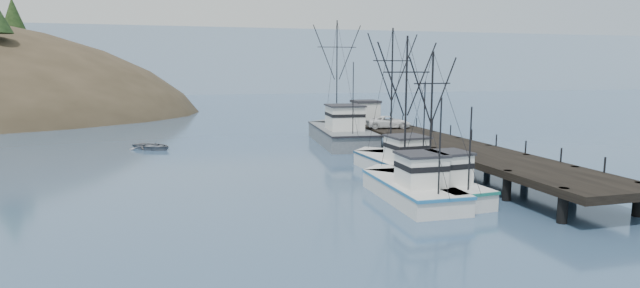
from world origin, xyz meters
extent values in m
plane|color=#314D6E|center=(0.00, 0.00, 0.00)|extent=(400.00, 400.00, 0.00)
cube|color=black|center=(14.00, 16.00, 1.75)|extent=(6.00, 44.00, 0.50)
cylinder|color=black|center=(11.40, -4.00, 1.00)|extent=(0.56, 0.56, 2.00)
cylinder|color=black|center=(16.60, -4.00, 1.00)|extent=(0.56, 0.56, 2.00)
cylinder|color=black|center=(11.40, 1.00, 1.00)|extent=(0.56, 0.56, 2.00)
cylinder|color=black|center=(16.60, 1.00, 1.00)|extent=(0.56, 0.56, 2.00)
cylinder|color=black|center=(11.40, 6.00, 1.00)|extent=(0.56, 0.56, 2.00)
cylinder|color=black|center=(16.60, 6.00, 1.00)|extent=(0.56, 0.56, 2.00)
cylinder|color=black|center=(11.40, 11.00, 1.00)|extent=(0.56, 0.56, 2.00)
cylinder|color=black|center=(16.60, 11.00, 1.00)|extent=(0.56, 0.56, 2.00)
cylinder|color=black|center=(11.40, 16.00, 1.00)|extent=(0.56, 0.56, 2.00)
cylinder|color=black|center=(16.60, 16.00, 1.00)|extent=(0.56, 0.56, 2.00)
cylinder|color=black|center=(11.40, 21.00, 1.00)|extent=(0.56, 0.56, 2.00)
cylinder|color=black|center=(16.60, 21.00, 1.00)|extent=(0.56, 0.56, 2.00)
cylinder|color=black|center=(11.40, 26.00, 1.00)|extent=(0.56, 0.56, 2.00)
cylinder|color=black|center=(16.60, 26.00, 1.00)|extent=(0.56, 0.56, 2.00)
cylinder|color=black|center=(11.40, 31.00, 1.00)|extent=(0.56, 0.56, 2.00)
cylinder|color=black|center=(16.60, 31.00, 1.00)|extent=(0.56, 0.56, 2.00)
cylinder|color=black|center=(11.40, 36.00, 1.00)|extent=(0.56, 0.56, 2.00)
cylinder|color=black|center=(16.60, 36.00, 1.00)|extent=(0.56, 0.56, 2.00)
cube|color=beige|center=(-34.00, 62.00, 1.40)|extent=(4.00, 5.00, 2.80)
cube|color=#9EB2C6|center=(10.00, 170.00, 0.00)|extent=(360.00, 40.00, 26.00)
cube|color=silver|center=(-40.00, 185.00, 0.00)|extent=(180.00, 25.00, 18.00)
cube|color=silver|center=(-33.62, 65.45, 0.30)|extent=(1.00, 3.50, 0.90)
cylinder|color=black|center=(-33.62, 65.45, 3.20)|extent=(0.08, 0.08, 6.00)
cube|color=silver|center=(-20.15, 62.10, 0.30)|extent=(1.00, 3.50, 0.90)
cylinder|color=black|center=(-20.15, 62.10, 3.20)|extent=(0.08, 0.08, 6.00)
cube|color=silver|center=(-24.15, 60.66, 0.30)|extent=(1.00, 3.50, 0.90)
cylinder|color=black|center=(-24.15, 60.66, 3.20)|extent=(0.08, 0.08, 6.00)
cube|color=silver|center=(-26.97, 62.34, 0.30)|extent=(1.00, 3.50, 0.90)
cylinder|color=black|center=(-26.97, 62.34, 3.20)|extent=(0.08, 0.08, 6.00)
cube|color=silver|center=(-29.85, 54.81, 0.30)|extent=(1.00, 3.50, 0.90)
cylinder|color=black|center=(-29.85, 54.81, 3.20)|extent=(0.08, 0.08, 6.00)
cube|color=silver|center=(-32.79, 64.40, 0.30)|extent=(1.00, 3.50, 0.90)
cylinder|color=black|center=(-32.79, 64.40, 3.20)|extent=(0.08, 0.08, 6.00)
cube|color=silver|center=(7.47, 2.71, 0.45)|extent=(3.80, 8.16, 1.60)
cube|color=silver|center=(7.10, 6.65, 0.45)|extent=(3.08, 3.08, 1.60)
cube|color=#1A6B5E|center=(7.47, 2.71, 1.15)|extent=(3.88, 8.37, 0.18)
cube|color=silver|center=(7.56, 1.70, 2.20)|extent=(2.36, 2.42, 1.90)
cube|color=#26262B|center=(7.56, 1.70, 3.23)|extent=(2.56, 2.64, 0.16)
cylinder|color=black|center=(7.36, 3.92, 5.44)|extent=(0.14, 0.14, 8.38)
cylinder|color=black|center=(7.75, -0.32, 3.76)|extent=(0.10, 0.10, 5.03)
cube|color=silver|center=(5.56, 2.72, 0.45)|extent=(3.73, 9.07, 1.60)
cube|color=silver|center=(5.60, 7.23, 0.45)|extent=(3.64, 3.64, 1.60)
cube|color=#22679E|center=(5.56, 2.72, 1.15)|extent=(3.80, 9.30, 0.18)
cube|color=silver|center=(5.54, 1.56, 2.20)|extent=(2.57, 2.57, 1.90)
cube|color=#26262B|center=(5.54, 1.56, 3.23)|extent=(2.79, 2.81, 0.16)
cylinder|color=black|center=(5.57, 4.10, 5.94)|extent=(0.14, 0.14, 9.38)
cylinder|color=black|center=(5.52, -0.76, 4.06)|extent=(0.10, 0.10, 5.63)
cube|color=silver|center=(8.11, 10.72, 0.45)|extent=(4.44, 10.12, 1.60)
cube|color=silver|center=(7.79, 15.66, 0.45)|extent=(3.80, 3.80, 1.60)
cube|color=navy|center=(8.11, 10.72, 1.15)|extent=(4.53, 10.38, 0.18)
cube|color=silver|center=(8.20, 9.46, 2.20)|extent=(2.84, 2.96, 1.90)
cube|color=#26262B|center=(8.20, 9.46, 3.23)|extent=(3.08, 3.23, 0.16)
cylinder|color=black|center=(8.01, 12.24, 6.53)|extent=(0.14, 0.14, 10.57)
cylinder|color=black|center=(8.36, 6.93, 4.42)|extent=(0.10, 0.10, 6.34)
cube|color=slate|center=(8.63, 28.28, 0.75)|extent=(6.35, 15.21, 2.20)
cube|color=slate|center=(9.24, 35.67, 0.75)|extent=(5.14, 5.14, 2.20)
cube|color=black|center=(8.63, 28.28, 1.75)|extent=(6.48, 15.60, 0.18)
cube|color=silver|center=(8.47, 26.38, 3.15)|extent=(3.94, 4.47, 2.60)
cube|color=#26262B|center=(8.47, 26.38, 4.53)|extent=(4.27, 4.87, 0.16)
cylinder|color=black|center=(8.82, 30.55, 8.01)|extent=(0.14, 0.14, 12.31)
cylinder|color=black|center=(8.16, 22.59, 5.54)|extent=(0.10, 0.10, 7.39)
cube|color=silver|center=(12.50, 30.68, 3.25)|extent=(2.80, 3.00, 2.50)
cube|color=#26262B|center=(12.50, 30.68, 4.65)|extent=(3.00, 3.20, 0.30)
imported|color=white|center=(13.20, 25.12, 2.68)|extent=(5.17, 2.98, 1.36)
imported|color=slate|center=(-12.20, 29.38, 0.00)|extent=(5.84, 5.78, 0.99)
camera|label=1|loc=(-8.47, -26.34, 8.41)|focal=28.00mm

